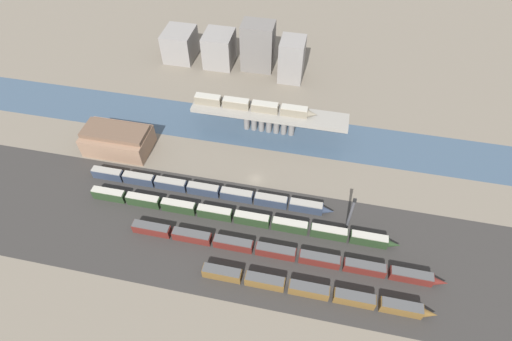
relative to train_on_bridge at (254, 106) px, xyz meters
name	(u,v)px	position (x,y,z in m)	size (l,w,h in m)	color
ground_plane	(256,179)	(5.81, -25.16, -11.70)	(400.00, 400.00, 0.00)	#756B5B
railbed_yard	(240,237)	(5.81, -49.16, -11.69)	(280.00, 42.00, 0.01)	#33302D
river_water	(269,131)	(5.81, 0.00, -11.69)	(320.00, 20.52, 0.01)	#3D5166
bridge	(269,116)	(5.81, 0.00, -3.76)	(58.85, 9.37, 9.95)	gray
train_on_bridge	(254,106)	(0.00, 0.00, 0.00)	(46.39, 3.16, 3.57)	gray
train_yard_near	(314,291)	(30.24, -63.08, -9.80)	(65.31, 3.04, 3.87)	brown
train_yard_mid	(280,252)	(19.17, -53.02, -9.87)	(94.81, 2.88, 3.71)	#5B1E19
train_yard_far	(237,217)	(3.36, -43.32, -9.64)	(100.46, 2.63, 4.18)	#23381E
train_yard_outer	(207,190)	(-9.01, -34.80, -9.77)	(84.16, 2.74, 3.91)	#2D384C
warehouse_building	(118,140)	(-47.12, -20.48, -7.28)	(23.77, 14.03, 9.30)	#937056
signal_tower	(351,214)	(38.21, -38.60, -4.47)	(1.00, 0.85, 14.50)	#4C4C51
city_block_far_left	(180,44)	(-44.01, 42.08, -4.96)	(13.34, 15.28, 13.48)	gray
city_block_left	(219,49)	(-24.82, 40.98, -4.21)	(12.80, 14.08, 14.98)	gray
city_block_center	(258,46)	(-6.97, 41.36, -0.95)	(14.12, 10.26, 21.50)	slate
city_block_right	(292,59)	(8.96, 36.48, -2.41)	(10.39, 11.76, 18.58)	gray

